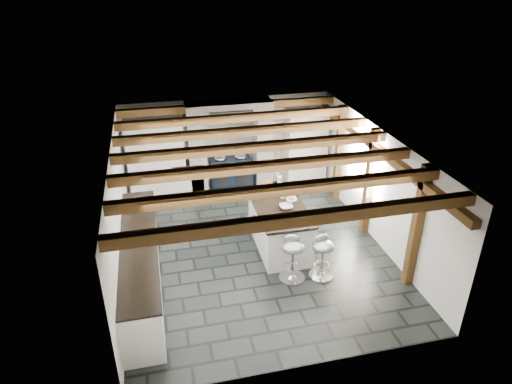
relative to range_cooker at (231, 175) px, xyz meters
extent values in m
plane|color=black|center=(0.00, -2.68, -0.47)|extent=(6.00, 6.00, 0.00)
plane|color=white|center=(0.00, 0.32, 0.68)|extent=(5.00, 0.00, 5.00)
plane|color=white|center=(-2.50, -2.68, 0.68)|extent=(0.00, 6.00, 6.00)
plane|color=white|center=(2.50, -2.68, 0.68)|extent=(0.00, 6.00, 6.00)
plane|color=white|center=(0.00, -2.68, 1.83)|extent=(6.00, 6.00, 0.00)
cube|color=white|center=(-0.80, 0.02, 0.48)|extent=(0.40, 0.60, 1.90)
cube|color=white|center=(0.80, 0.02, 0.48)|extent=(0.40, 0.60, 1.90)
cube|color=brown|center=(0.00, 0.02, 1.52)|extent=(2.10, 0.65, 0.18)
cube|color=white|center=(0.00, 0.02, 1.68)|extent=(2.00, 0.60, 0.31)
cube|color=black|center=(0.00, -0.30, 1.58)|extent=(1.00, 0.03, 0.22)
cube|color=silver|center=(0.00, -0.31, 1.58)|extent=(0.90, 0.01, 0.14)
cube|color=white|center=(-1.75, 0.02, 0.53)|extent=(1.30, 0.58, 2.00)
cube|color=white|center=(1.90, 0.02, 0.53)|extent=(1.00, 0.58, 2.00)
cube|color=white|center=(-2.20, -3.28, -0.03)|extent=(0.60, 3.80, 0.88)
cube|color=black|center=(-2.20, -3.28, 0.43)|extent=(0.64, 3.80, 0.04)
cube|color=white|center=(-1.05, 0.02, -0.03)|extent=(0.70, 0.60, 0.88)
cube|color=black|center=(-1.05, 0.02, 0.43)|extent=(0.74, 0.64, 0.04)
cube|color=brown|center=(2.42, -2.68, 1.48)|extent=(0.15, 5.80, 0.14)
plane|color=white|center=(2.48, -2.08, 1.08)|extent=(0.00, 0.90, 0.90)
cube|color=brown|center=(0.00, -5.28, 1.74)|extent=(5.00, 0.16, 0.16)
cube|color=brown|center=(0.00, -4.41, 1.74)|extent=(5.00, 0.16, 0.16)
cube|color=brown|center=(0.00, -3.54, 1.74)|extent=(5.00, 0.16, 0.16)
cube|color=brown|center=(0.00, -2.68, 1.74)|extent=(5.00, 0.16, 0.16)
cube|color=brown|center=(0.00, -1.81, 1.74)|extent=(5.00, 0.16, 0.16)
cube|color=brown|center=(0.00, -0.94, 1.74)|extent=(5.00, 0.16, 0.16)
cube|color=brown|center=(0.00, -0.08, 1.74)|extent=(5.00, 0.16, 0.16)
cube|color=brown|center=(2.42, -4.28, 0.68)|extent=(0.15, 0.15, 2.30)
cube|color=brown|center=(2.42, -2.48, 0.68)|extent=(0.15, 0.15, 2.30)
cube|color=brown|center=(2.42, -0.88, 0.68)|extent=(0.15, 0.15, 2.30)
cylinder|color=black|center=(0.45, -2.73, 1.46)|extent=(0.01, 0.01, 0.56)
cylinder|color=white|center=(0.45, -2.73, 1.13)|extent=(0.09, 0.09, 0.22)
cylinder|color=black|center=(0.50, -2.43, 1.46)|extent=(0.01, 0.01, 0.56)
cylinder|color=white|center=(0.50, -2.43, 1.13)|extent=(0.09, 0.09, 0.22)
cylinder|color=black|center=(0.55, -2.13, 1.46)|extent=(0.01, 0.01, 0.56)
cylinder|color=white|center=(0.55, -2.13, 1.13)|extent=(0.09, 0.09, 0.22)
cube|color=black|center=(0.00, 0.00, -0.02)|extent=(1.00, 0.60, 0.90)
ellipsoid|color=silver|center=(-0.25, 0.00, 0.46)|extent=(0.28, 0.28, 0.11)
ellipsoid|color=silver|center=(0.25, 0.00, 0.46)|extent=(0.28, 0.28, 0.11)
cylinder|color=silver|center=(0.00, -0.32, 0.35)|extent=(0.95, 0.03, 0.03)
cube|color=black|center=(-0.25, -0.30, -0.02)|extent=(0.35, 0.02, 0.30)
cube|color=black|center=(0.25, -0.30, -0.02)|extent=(0.35, 0.02, 0.30)
cube|color=white|center=(0.50, -2.61, -0.03)|extent=(0.91, 1.78, 0.86)
cube|color=black|center=(0.50, -2.61, 0.42)|extent=(0.99, 1.86, 0.05)
imported|color=white|center=(0.36, -2.12, 0.54)|extent=(0.18, 0.18, 0.19)
ellipsoid|color=#D34D1D|center=(0.36, -2.12, 0.69)|extent=(0.20, 0.20, 0.12)
cylinder|color=white|center=(0.65, -2.27, 0.53)|extent=(0.12, 0.12, 0.18)
imported|color=white|center=(0.59, -2.71, 0.48)|extent=(0.26, 0.26, 0.06)
cylinder|color=white|center=(0.74, -2.57, 0.50)|extent=(0.05, 0.05, 0.10)
cylinder|color=white|center=(0.74, -2.57, 0.55)|extent=(0.22, 0.22, 0.01)
cylinder|color=#D1B38C|center=(0.74, -2.57, 0.59)|extent=(0.17, 0.17, 0.07)
cylinder|color=silver|center=(0.98, -3.76, -0.45)|extent=(0.45, 0.45, 0.03)
cone|color=silver|center=(0.98, -3.76, -0.40)|extent=(0.21, 0.21, 0.08)
cylinder|color=silver|center=(0.98, -3.76, -0.13)|extent=(0.05, 0.05, 0.56)
torus|color=silver|center=(0.98, -3.76, -0.22)|extent=(0.29, 0.29, 0.02)
ellipsoid|color=gray|center=(0.98, -3.76, 0.19)|extent=(0.48, 0.48, 0.18)
ellipsoid|color=gray|center=(0.96, -3.66, 0.29)|extent=(0.30, 0.17, 0.16)
cylinder|color=silver|center=(0.44, -3.70, -0.45)|extent=(0.47, 0.47, 0.03)
cone|color=silver|center=(0.44, -3.70, -0.40)|extent=(0.22, 0.22, 0.09)
cylinder|color=silver|center=(0.44, -3.70, -0.11)|extent=(0.05, 0.05, 0.59)
torus|color=silver|center=(0.44, -3.70, -0.21)|extent=(0.30, 0.30, 0.02)
ellipsoid|color=gray|center=(0.44, -3.70, 0.22)|extent=(0.52, 0.52, 0.19)
ellipsoid|color=gray|center=(0.46, -3.60, 0.33)|extent=(0.32, 0.19, 0.17)
camera|label=1|loc=(-1.74, -10.07, 4.71)|focal=32.00mm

